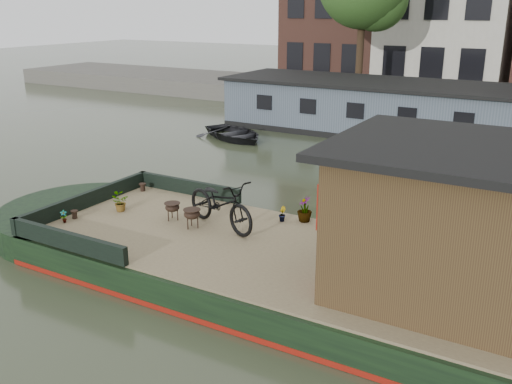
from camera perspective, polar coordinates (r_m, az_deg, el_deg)
The scene contains 17 objects.
ground at distance 10.69m, azimuth 6.90°, elevation -10.13°, with size 120.00×120.00×0.00m, color #2E3522.
houseboat_hull at distance 11.09m, azimuth 0.58°, elevation -7.32°, with size 14.01×4.02×0.60m.
houseboat_deck at distance 10.41m, azimuth 7.03°, elevation -7.10°, with size 11.80×3.80×0.05m, color olive.
bow_bulwark at distance 12.99m, azimuth -13.91°, elevation -1.34°, with size 3.00×4.00×0.35m.
cabin at distance 9.38m, azimuth 19.69°, elevation -2.68°, with size 4.00×3.50×2.42m.
bicycle at distance 11.73m, azimuth -3.55°, elevation -1.11°, with size 0.70×2.01×1.06m, color black.
potted_plant_b at distance 12.17m, azimuth 2.62°, elevation -2.20°, with size 0.18×0.14×0.32m, color brown.
potted_plant_c at distance 13.09m, azimuth -13.51°, elevation -1.00°, with size 0.38×0.33×0.42m, color brown.
potted_plant_d at distance 12.15m, azimuth 4.89°, elevation -1.71°, with size 0.31×0.31×0.55m, color #974E29.
potted_plant_e at distance 12.74m, azimuth -18.66°, elevation -2.34°, with size 0.15×0.10×0.28m, color #9D662E.
brazier_front at distance 11.85m, azimuth -6.41°, elevation -2.65°, with size 0.38×0.38×0.41m, color black, non-canonical shape.
brazier_rear at distance 12.34m, azimuth -8.35°, elevation -1.93°, with size 0.36×0.36×0.39m, color black, non-canonical shape.
bollard_port at distance 14.41m, azimuth -11.27°, elevation 0.47°, with size 0.17×0.17×0.20m, color black.
bollard_stbd at distance 12.94m, azimuth -17.69°, elevation -2.16°, with size 0.16×0.16×0.18m, color black.
dinghy at distance 22.68m, azimuth -2.17°, elevation 6.20°, with size 2.36×3.31×0.68m, color black.
far_houseboat at distance 23.35m, azimuth 20.93°, elevation 6.94°, with size 20.40×4.40×2.11m.
quay at distance 29.79m, azimuth 23.02°, elevation 7.87°, with size 60.00×6.00×0.90m, color #47443F.
Camera 1 is at (3.59, -8.71, 5.05)m, focal length 40.00 mm.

